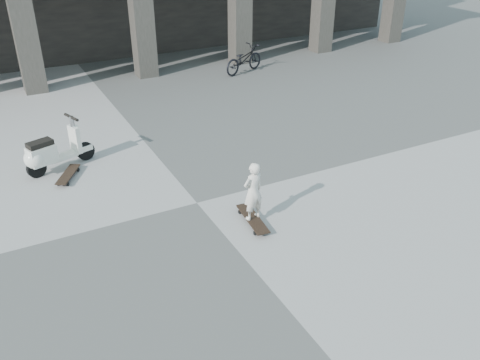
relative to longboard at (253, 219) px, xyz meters
name	(u,v)px	position (x,y,z in m)	size (l,w,h in m)	color
ground	(197,203)	(-0.63, 1.12, -0.08)	(90.00, 90.00, 0.00)	#4F4F4D
longboard	(253,219)	(0.00, 0.00, 0.00)	(0.36, 1.09, 0.11)	black
skateboard_spare	(68,175)	(-2.65, 3.31, 0.00)	(0.66, 0.91, 0.11)	black
child	(253,191)	(0.00, 0.00, 0.58)	(0.41, 0.27, 1.11)	silver
scooter	(48,154)	(-2.92, 3.77, 0.36)	(1.54, 0.79, 1.12)	black
bicycle	(244,59)	(4.25, 8.42, 0.37)	(0.61, 1.74, 0.91)	black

